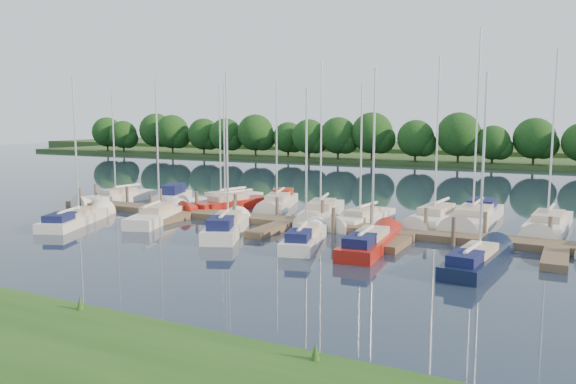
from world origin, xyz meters
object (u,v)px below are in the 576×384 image
at_px(sailboat_n_0, 118,199).
at_px(sailboat_n_5, 321,214).
at_px(motorboat, 172,197).
at_px(sailboat_s_2, 227,228).
at_px(dock, 286,224).

distance_m(sailboat_n_0, sailboat_n_5, 18.58).
relative_size(motorboat, sailboat_s_2, 0.59).
bearing_deg(sailboat_s_2, dock, 36.93).
xyz_separation_m(dock, sailboat_n_5, (0.72, 4.06, 0.08)).
distance_m(sailboat_n_0, motorboat, 4.52).
height_order(dock, sailboat_n_5, sailboat_n_5).
height_order(motorboat, sailboat_s_2, sailboat_s_2).
bearing_deg(motorboat, sailboat_n_5, 154.11).
height_order(sailboat_n_0, motorboat, sailboat_n_0).
height_order(sailboat_n_0, sailboat_s_2, sailboat_s_2).
relative_size(sailboat_n_0, sailboat_n_5, 0.87).
bearing_deg(sailboat_n_0, motorboat, -141.29).
distance_m(sailboat_n_5, sailboat_s_2, 8.31).
height_order(dock, motorboat, motorboat).
bearing_deg(sailboat_n_0, sailboat_s_2, 162.70).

